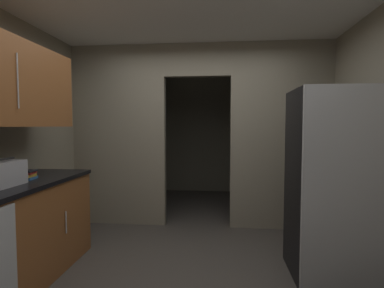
{
  "coord_description": "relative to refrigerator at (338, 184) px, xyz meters",
  "views": [
    {
      "loc": [
        0.33,
        -2.66,
        1.44
      ],
      "look_at": [
        -0.0,
        0.74,
        1.24
      ],
      "focal_mm": 27.95,
      "sensor_mm": 36.0,
      "label": 1
    }
  ],
  "objects": [
    {
      "name": "ground",
      "position": [
        -1.43,
        -0.26,
        -0.89
      ],
      "size": [
        20.0,
        20.0,
        0.0
      ],
      "primitive_type": "plane",
      "color": "#47423D"
    },
    {
      "name": "kitchen_overhead_slab",
      "position": [
        -1.43,
        0.22,
        1.74
      ],
      "size": [
        4.08,
        7.21,
        0.06
      ],
      "primitive_type": "cube",
      "color": "silver"
    },
    {
      "name": "kitchen_partition",
      "position": [
        -1.43,
        1.34,
        0.47
      ],
      "size": [
        3.68,
        0.12,
        2.6
      ],
      "color": "gray",
      "rests_on": "ground"
    },
    {
      "name": "adjoining_room_shell",
      "position": [
        -1.43,
        3.04,
        0.41
      ],
      "size": [
        3.68,
        2.42,
        2.6
      ],
      "color": "gray",
      "rests_on": "ground"
    },
    {
      "name": "refrigerator",
      "position": [
        0.0,
        0.0,
        0.0
      ],
      "size": [
        0.85,
        0.74,
        1.79
      ],
      "color": "black",
      "rests_on": "ground"
    },
    {
      "name": "lower_cabinet_run",
      "position": [
        -2.95,
        -0.61,
        -0.42
      ],
      "size": [
        0.66,
        2.02,
        0.94
      ],
      "color": "brown",
      "rests_on": "ground"
    },
    {
      "name": "boombox",
      "position": [
        -2.92,
        -0.61,
        0.15
      ],
      "size": [
        0.19,
        0.36,
        0.24
      ],
      "color": "#B2B2B7",
      "rests_on": "lower_cabinet_run"
    },
    {
      "name": "book_stack",
      "position": [
        -2.92,
        -0.29,
        0.09
      ],
      "size": [
        0.13,
        0.17,
        0.09
      ],
      "color": "#2D609E",
      "rests_on": "lower_cabinet_run"
    }
  ]
}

